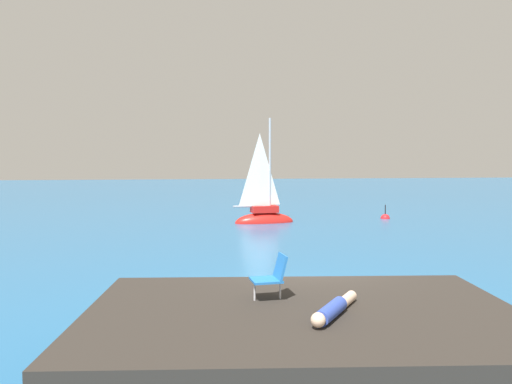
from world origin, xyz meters
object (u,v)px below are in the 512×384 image
(sailboat_near, at_px, (264,216))
(person_sunbather, at_px, (334,309))
(beach_chair, at_px, (272,275))
(marker_buoy, at_px, (385,218))

(sailboat_near, relative_size, person_sunbather, 4.34)
(sailboat_near, height_order, beach_chair, sailboat_near)
(person_sunbather, distance_m, beach_chair, 1.37)
(sailboat_near, relative_size, beach_chair, 8.15)
(person_sunbather, xyz_separation_m, beach_chair, (-0.79, 1.06, 0.33))
(sailboat_near, bearing_deg, person_sunbather, -102.76)
(beach_chair, distance_m, marker_buoy, 22.24)
(sailboat_near, bearing_deg, marker_buoy, -0.48)
(person_sunbather, relative_size, marker_buoy, 1.33)
(person_sunbather, xyz_separation_m, marker_buoy, (9.58, 20.68, -1.19))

